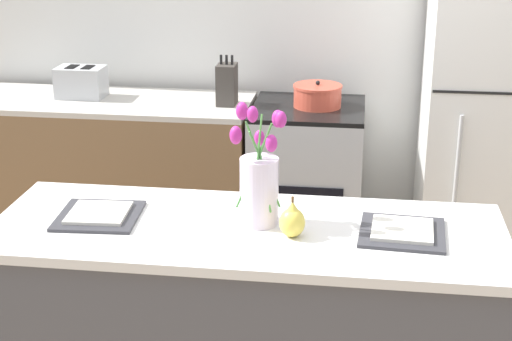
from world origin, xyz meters
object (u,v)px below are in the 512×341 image
Objects in this scene: pear_figurine at (292,221)px; plate_setting_left at (99,215)px; cooking_pot at (317,96)px; flower_vase at (259,183)px; toaster at (81,82)px; knife_block at (227,84)px; refrigerator at (490,117)px; stove_range at (307,184)px; plate_setting_right at (402,231)px.

pear_figurine reaches higher than plate_setting_left.
cooking_pot is at bearing 66.81° from plate_setting_left.
flower_vase reaches higher than toaster.
flower_vase is 1.59m from knife_block.
toaster is at bearing 179.15° from refrigerator.
plate_setting_left is 1.16× the size of cooking_pot.
refrigerator is 3.95× the size of flower_vase.
flower_vase is (-1.01, -1.56, 0.17)m from refrigerator.
plate_setting_right is (0.44, -1.59, 0.45)m from stove_range.
pear_figurine is 0.48× the size of plate_setting_left.
pear_figurine is at bearing -5.50° from plate_setting_left.
toaster is (-1.28, 0.03, 0.53)m from stove_range.
flower_vase is at bearing -76.14° from knife_block.
stove_range is at bearing 68.16° from plate_setting_left.
plate_setting_right is (1.07, 0.00, 0.00)m from plate_setting_left.
plate_setting_left is 1.00× the size of plate_setting_right.
flower_vase is at bearing -92.19° from stove_range.
refrigerator is at bearing -0.27° from cooking_pot.
stove_range is 2.94× the size of plate_setting_left.
pear_figurine is 1.66m from cooking_pot.
flower_vase is at bearing -52.66° from toaster.
knife_block is (-0.49, -0.02, 0.05)m from cooking_pot.
stove_range is at bearing -179.96° from refrigerator.
refrigerator is 6.21× the size of toaster.
toaster reaches higher than cooking_pot.
toaster reaches higher than stove_range.
pear_figurine reaches higher than stove_range.
plate_setting_right is 1.81m from knife_block.
plate_setting_right is at bearing -3.06° from flower_vase.
cooking_pot is at bearing 179.73° from refrigerator.
plate_setting_right reaches higher than stove_range.
knife_block is (-0.88, 1.57, 0.11)m from plate_setting_right.
refrigerator is 5.72× the size of plate_setting_left.
flower_vase is 0.18m from pear_figurine.
knife_block reaches higher than stove_range.
refrigerator is at bearing 0.59° from knife_block.
cooking_pot reaches higher than plate_setting_left.
stove_range is 1.04m from refrigerator.
toaster is at bearing 128.47° from pear_figurine.
refrigerator reaches higher than knife_block.
pear_figurine is 2.16m from toaster.
plate_setting_right is at bearing 0.00° from plate_setting_left.
flower_vase is 1.57m from cooking_pot.
knife_block reaches higher than plate_setting_right.
cooking_pot is at bearing 2.18° from knife_block.
flower_vase is at bearing -122.88° from refrigerator.
refrigerator reaches higher than flower_vase.
pear_figurine is 0.71m from plate_setting_left.
stove_range is at bearing -173.74° from cooking_pot.
cooking_pot reaches higher than stove_range.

